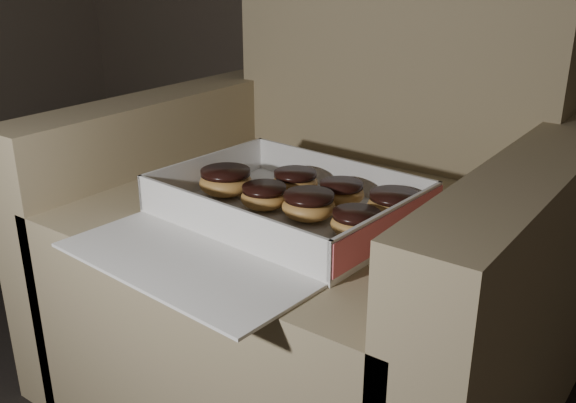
# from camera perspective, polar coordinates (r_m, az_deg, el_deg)

# --- Properties ---
(armchair) EXTENTS (0.89, 0.76, 0.93)m
(armchair) POSITION_cam_1_polar(r_m,az_deg,el_deg) (1.25, 2.76, -4.39)
(armchair) COLOR #887D57
(armchair) RESTS_ON floor
(bakery_box) EXTENTS (0.44, 0.50, 0.07)m
(bakery_box) POSITION_cam_1_polar(r_m,az_deg,el_deg) (1.05, -1.39, -1.42)
(bakery_box) COLOR silver
(bakery_box) RESTS_ON armchair
(donut_a) EXTENTS (0.08, 0.08, 0.04)m
(donut_a) POSITION_cam_1_polar(r_m,az_deg,el_deg) (1.16, 0.64, 1.80)
(donut_a) COLOR #C78545
(donut_a) RESTS_ON bakery_box
(donut_b) EXTENTS (0.10, 0.10, 0.05)m
(donut_b) POSITION_cam_1_polar(r_m,az_deg,el_deg) (1.16, -5.55, 1.81)
(donut_b) COLOR #C78545
(donut_b) RESTS_ON bakery_box
(donut_c) EXTENTS (0.09, 0.09, 0.04)m
(donut_c) POSITION_cam_1_polar(r_m,az_deg,el_deg) (1.05, 1.86, -0.33)
(donut_c) COLOR #C78545
(donut_c) RESTS_ON bakery_box
(donut_d) EXTENTS (0.08, 0.08, 0.04)m
(donut_d) POSITION_cam_1_polar(r_m,az_deg,el_deg) (0.99, 6.08, -1.87)
(donut_d) COLOR #C78545
(donut_d) RESTS_ON bakery_box
(donut_e) EXTENTS (0.09, 0.09, 0.04)m
(donut_e) POSITION_cam_1_polar(r_m,az_deg,el_deg) (1.06, 9.43, -0.29)
(donut_e) COLOR #C78545
(donut_e) RESTS_ON bakery_box
(donut_f) EXTENTS (0.08, 0.08, 0.04)m
(donut_f) POSITION_cam_1_polar(r_m,az_deg,el_deg) (1.09, -2.13, 0.48)
(donut_f) COLOR #C78545
(donut_f) RESTS_ON bakery_box
(donut_g) EXTENTS (0.08, 0.08, 0.04)m
(donut_g) POSITION_cam_1_polar(r_m,az_deg,el_deg) (1.11, 4.75, 0.80)
(donut_g) COLOR #C78545
(donut_g) RESTS_ON bakery_box
(crumb_a) EXTENTS (0.01, 0.01, 0.00)m
(crumb_a) POSITION_cam_1_polar(r_m,az_deg,el_deg) (0.90, 3.30, -5.63)
(crumb_a) COLOR black
(crumb_a) RESTS_ON bakery_box
(crumb_b) EXTENTS (0.01, 0.01, 0.00)m
(crumb_b) POSITION_cam_1_polar(r_m,az_deg,el_deg) (0.94, -0.36, -4.54)
(crumb_b) COLOR black
(crumb_b) RESTS_ON bakery_box
(crumb_c) EXTENTS (0.01, 0.01, 0.00)m
(crumb_c) POSITION_cam_1_polar(r_m,az_deg,el_deg) (1.05, -3.51, -1.67)
(crumb_c) COLOR black
(crumb_c) RESTS_ON bakery_box
(crumb_d) EXTENTS (0.01, 0.01, 0.00)m
(crumb_d) POSITION_cam_1_polar(r_m,az_deg,el_deg) (1.01, 0.08, -2.51)
(crumb_d) COLOR black
(crumb_d) RESTS_ON bakery_box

